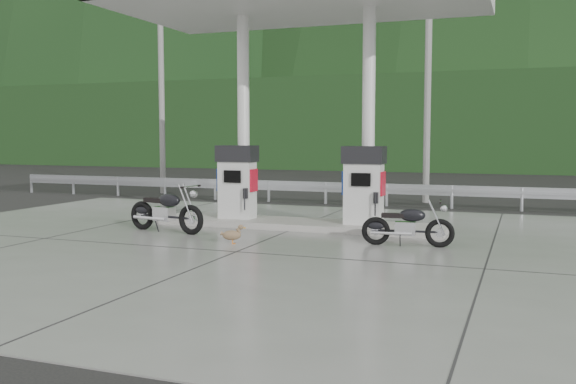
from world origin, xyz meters
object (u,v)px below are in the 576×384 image
(gas_pump_left, at_px, (237,182))
(duck, at_px, (232,235))
(motorcycle_left, at_px, (166,211))
(motorcycle_right, at_px, (408,226))
(gas_pump_right, at_px, (364,185))

(gas_pump_left, distance_m, duck, 3.05)
(motorcycle_left, xyz_separation_m, duck, (2.10, -0.94, -0.31))
(motorcycle_left, height_order, motorcycle_right, motorcycle_left)
(motorcycle_right, height_order, duck, motorcycle_right)
(gas_pump_right, relative_size, motorcycle_left, 0.90)
(motorcycle_left, bearing_deg, gas_pump_left, 72.28)
(gas_pump_left, bearing_deg, duck, -67.39)
(motorcycle_right, bearing_deg, motorcycle_left, 174.31)
(gas_pump_right, xyz_separation_m, duck, (-2.08, -2.70, -0.88))
(motorcycle_left, relative_size, duck, 4.32)
(gas_pump_left, relative_size, motorcycle_right, 1.06)
(gas_pump_right, xyz_separation_m, motorcycle_left, (-4.18, -1.75, -0.57))
(gas_pump_right, relative_size, duck, 3.87)
(gas_pump_right, bearing_deg, motorcycle_left, -157.21)
(motorcycle_right, distance_m, duck, 3.54)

